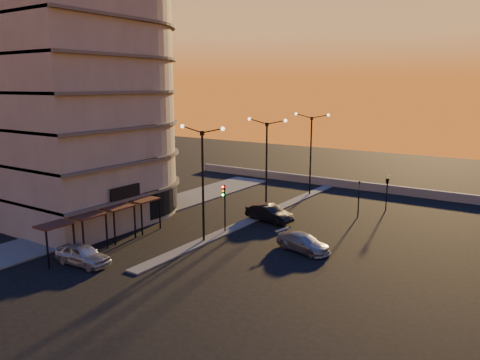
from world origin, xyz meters
name	(u,v)px	position (x,y,z in m)	size (l,w,h in m)	color
ground	(204,242)	(0.00, 0.00, 0.00)	(120.00, 120.00, 0.00)	black
sidewalk_west	(146,211)	(-10.50, 4.00, 0.06)	(5.00, 40.00, 0.12)	#535351
median	(266,214)	(0.00, 10.00, 0.06)	(1.20, 36.00, 0.12)	#535351
parapet	(345,184)	(2.00, 26.00, 0.50)	(44.00, 0.50, 1.00)	slate
building	(84,93)	(-14.00, 0.03, 11.91)	(14.35, 17.08, 25.00)	slate
streetlamp_near	(203,175)	(0.00, 0.00, 5.59)	(4.32, 0.32, 9.51)	black
streetlamp_mid	(267,159)	(0.00, 10.00, 5.59)	(4.32, 0.32, 9.51)	black
streetlamp_far	(311,147)	(0.00, 20.00, 5.59)	(4.32, 0.32, 9.51)	black
traffic_light_main	(224,200)	(0.00, 2.87, 2.89)	(0.28, 0.44, 4.25)	black
signal_east_a	(359,198)	(8.00, 14.00, 1.93)	(0.13, 0.16, 3.60)	black
signal_east_b	(387,181)	(9.50, 18.00, 3.10)	(0.42, 1.99, 3.60)	black
car_hatchback	(83,255)	(-4.10, -8.72, 0.74)	(1.76, 4.36, 1.49)	#A9ACB0
car_sedan	(269,213)	(1.50, 8.07, 0.78)	(1.65, 4.73, 1.56)	black
car_wagon	(303,243)	(7.73, 2.57, 0.66)	(1.86, 4.57, 1.33)	gray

